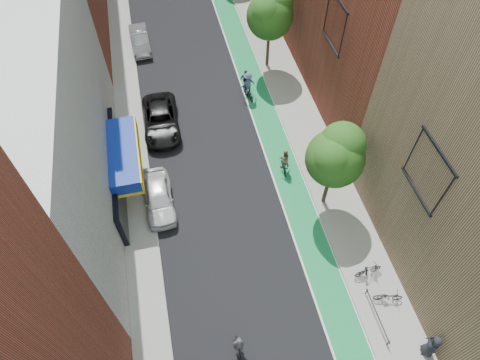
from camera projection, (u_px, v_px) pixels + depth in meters
bike_lane at (243, 54)px, 36.58m from camera, size 2.00×68.00×0.01m
sidewalk_left at (125, 70)px, 35.20m from camera, size 2.00×68.00×0.15m
sidewalk_right at (271, 50)px, 36.86m from camera, size 3.00×68.00×0.15m
building_left_white at (20, 136)px, 22.78m from camera, size 8.00×20.00×12.00m
tree_near at (336, 155)px, 23.73m from camera, size 3.40×3.36×6.42m
tree_mid at (271, 12)px, 31.73m from camera, size 3.55×3.53×6.74m
parked_car_white at (159, 197)px, 26.75m from camera, size 1.87×4.46×1.51m
parked_car_black at (161, 120)px, 30.83m from camera, size 2.63×5.44×1.49m
parked_car_silver at (140, 40)px, 36.63m from camera, size 1.64×4.31×1.40m
cyclist_lead at (239, 348)px, 21.39m from camera, size 0.57×1.56×1.90m
cyclist_lane_near at (284, 162)px, 28.40m from camera, size 0.80×1.68×1.91m
cyclist_lane_mid at (246, 84)px, 33.22m from camera, size 0.95×1.71×1.92m
cyclist_lane_far at (248, 86)px, 32.62m from camera, size 1.32×1.80×2.20m
parked_bike_mid at (368, 270)px, 23.91m from camera, size 1.69×0.61×1.00m
parked_bike_far at (388, 296)px, 23.09m from camera, size 1.65×0.90×0.82m
pedestrian at (432, 346)px, 21.03m from camera, size 0.91×1.08×1.88m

